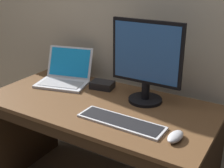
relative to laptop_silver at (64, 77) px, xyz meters
name	(u,v)px	position (x,y,z in m)	size (l,w,h in m)	color
desk	(99,134)	(0.39, -0.16, -0.27)	(1.42, 0.71, 0.72)	brown
laptop_silver	(64,77)	(0.00, 0.00, 0.00)	(0.41, 0.38, 0.23)	silver
external_monitor	(146,63)	(0.63, 0.01, 0.21)	(0.44, 0.21, 0.50)	black
wired_keyboard	(121,122)	(0.63, -0.30, -0.04)	(0.49, 0.15, 0.01)	#BCBCC1
computer_mouse	(175,137)	(0.94, -0.31, -0.03)	(0.06, 0.12, 0.04)	#B7B7BC
external_drive_box	(102,85)	(0.28, 0.06, -0.02)	(0.15, 0.11, 0.05)	black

